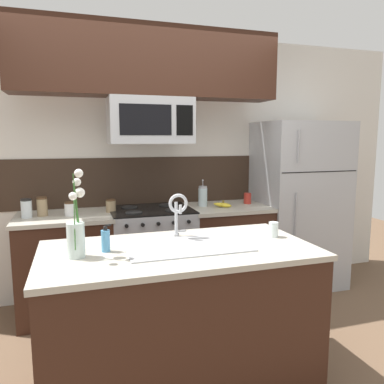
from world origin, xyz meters
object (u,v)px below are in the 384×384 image
(storage_jar_squat, at_px, (111,206))
(coffee_tin, at_px, (248,198))
(storage_jar_tall, at_px, (26,208))
(storage_jar_medium, at_px, (42,207))
(stove_range, at_px, (152,256))
(microwave, at_px, (150,121))
(spare_glass, at_px, (273,230))
(storage_jar_short, at_px, (70,209))
(dish_soap_bottle, at_px, (106,240))
(sink_faucet, at_px, (178,209))
(flower_vase, at_px, (76,234))
(banana_bunch, at_px, (223,205))
(refrigerator, at_px, (298,205))
(french_press, at_px, (203,196))

(storage_jar_squat, bearing_deg, coffee_tin, 1.10)
(storage_jar_tall, bearing_deg, storage_jar_medium, 17.97)
(stove_range, xyz_separation_m, storage_jar_tall, (-1.07, -0.01, 0.53))
(microwave, relative_size, storage_jar_squat, 6.44)
(microwave, xyz_separation_m, storage_jar_squat, (-0.37, 0.04, -0.77))
(storage_jar_medium, xyz_separation_m, spare_glass, (1.56, -1.23, -0.03))
(microwave, bearing_deg, coffee_tin, 3.97)
(storage_jar_short, height_order, storage_jar_squat, storage_jar_short)
(dish_soap_bottle, relative_size, spare_glass, 1.58)
(microwave, height_order, coffee_tin, microwave)
(storage_jar_medium, bearing_deg, sink_faucet, -48.63)
(storage_jar_squat, distance_m, spare_glass, 1.57)
(microwave, relative_size, flower_vase, 1.48)
(banana_bunch, bearing_deg, storage_jar_medium, 177.02)
(storage_jar_tall, xyz_separation_m, banana_bunch, (1.78, -0.05, -0.06))
(refrigerator, bearing_deg, dish_soap_bottle, -150.06)
(banana_bunch, bearing_deg, storage_jar_tall, 178.48)
(microwave, height_order, refrigerator, microwave)
(storage_jar_tall, xyz_separation_m, flower_vase, (0.40, -1.25, 0.06))
(storage_jar_squat, height_order, spare_glass, storage_jar_squat)
(microwave, relative_size, french_press, 2.79)
(dish_soap_bottle, bearing_deg, microwave, 66.50)
(storage_jar_short, xyz_separation_m, dish_soap_bottle, (0.21, -1.16, 0.01))
(stove_range, distance_m, flower_vase, 1.55)
(stove_range, relative_size, storage_jar_tall, 5.73)
(microwave, distance_m, storage_jar_tall, 1.31)
(storage_jar_tall, relative_size, banana_bunch, 0.85)
(french_press, bearing_deg, coffee_tin, -1.18)
(refrigerator, bearing_deg, storage_jar_short, -178.58)
(coffee_tin, distance_m, spare_glass, 1.32)
(refrigerator, bearing_deg, microwave, -178.54)
(refrigerator, xyz_separation_m, storage_jar_short, (-2.33, -0.06, 0.10))
(coffee_tin, height_order, sink_faucet, sink_faucet)
(dish_soap_bottle, bearing_deg, flower_vase, -158.98)
(storage_jar_short, relative_size, flower_vase, 0.24)
(coffee_tin, bearing_deg, sink_faucet, -133.95)
(storage_jar_tall, distance_m, dish_soap_bottle, 1.31)
(stove_range, bearing_deg, storage_jar_short, -177.04)
(refrigerator, bearing_deg, stove_range, -179.28)
(dish_soap_bottle, bearing_deg, sink_faucet, 18.67)
(storage_jar_medium, height_order, coffee_tin, storage_jar_medium)
(storage_jar_medium, relative_size, spare_glass, 1.58)
(storage_jar_medium, bearing_deg, french_press, 1.29)
(stove_range, relative_size, storage_jar_short, 7.71)
(stove_range, bearing_deg, microwave, -89.84)
(coffee_tin, bearing_deg, storage_jar_tall, -178.28)
(storage_jar_short, relative_size, french_press, 0.45)
(spare_glass, xyz_separation_m, flower_vase, (-1.29, -0.06, 0.09))
(sink_faucet, bearing_deg, storage_jar_squat, 108.20)
(microwave, height_order, storage_jar_medium, microwave)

